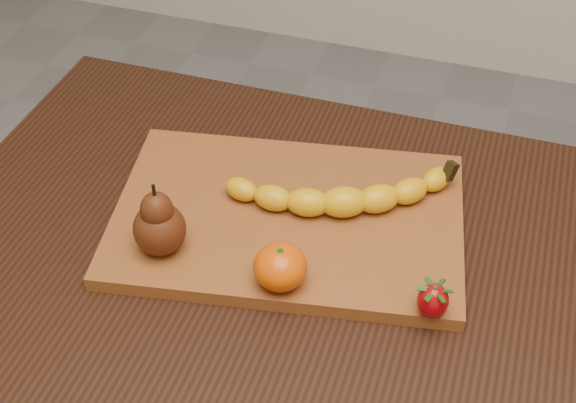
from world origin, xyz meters
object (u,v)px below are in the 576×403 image
(cutting_board, at_px, (288,219))
(pear, at_px, (158,218))
(table, at_px, (304,315))
(mandarin, at_px, (280,267))

(cutting_board, bearing_deg, pear, -149.72)
(table, bearing_deg, cutting_board, 123.87)
(cutting_board, bearing_deg, mandarin, -86.09)
(pear, bearing_deg, cutting_board, 40.10)
(table, bearing_deg, pear, -165.38)
(pear, xyz_separation_m, mandarin, (0.16, -0.01, -0.02))
(table, distance_m, mandarin, 0.16)
(pear, height_order, mandarin, pear)
(pear, distance_m, mandarin, 0.16)
(table, relative_size, mandarin, 15.71)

